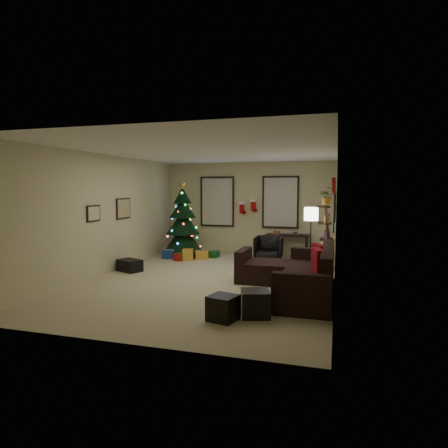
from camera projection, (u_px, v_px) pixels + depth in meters
The scene contains 29 objects.
floor at pixel (212, 280), 8.19m from camera, with size 7.00×7.00×0.00m, color #B8AE8B.
ceiling at pixel (211, 151), 7.94m from camera, with size 7.00×7.00×0.00m, color white.
wall_back at pixel (248, 209), 11.41m from camera, with size 5.00×5.00×0.00m, color beige.
wall_front at pixel (122, 237), 4.72m from camera, with size 5.00×5.00×0.00m, color beige.
wall_left at pixel (107, 215), 8.77m from camera, with size 7.00×7.00×0.00m, color beige.
wall_right at pixel (336, 220), 7.37m from camera, with size 7.00×7.00×0.00m, color beige.
window_back_left at pixel (217, 202), 11.63m from camera, with size 1.05×0.06×1.50m.
window_back_right at pixel (280, 202), 11.10m from camera, with size 1.05×0.06×1.50m.
window_right_wall at pixel (335, 206), 9.80m from camera, with size 0.06×0.90×1.30m.
christmas_tree at pixel (183, 225), 11.09m from camera, with size 1.16×1.16×2.16m.
presents at pixel (187, 254), 10.77m from camera, with size 1.50×1.01×0.30m.
sofa at pixel (298, 276), 7.32m from camera, with size 1.93×2.80×0.88m.
pillow_red_a at pixel (317, 262), 6.82m from camera, with size 0.13×0.49×0.49m, color maroon.
pillow_red_b at pixel (319, 257), 7.33m from camera, with size 0.13×0.49×0.49m, color maroon.
pillow_cream at pixel (320, 254), 7.78m from camera, with size 0.11×0.40×0.40m, color beige.
ottoman_near at pixel (223, 308), 5.69m from camera, with size 0.39×0.39×0.37m, color black.
ottoman_far at pixel (255, 303), 5.86m from camera, with size 0.42×0.42×0.40m, color black.
desk at pixel (287, 237), 10.88m from camera, with size 1.21×0.43×0.65m.
desk_chair at pixel (268, 248), 10.40m from camera, with size 0.65×0.61×0.67m, color black.
bookshelf at pixel (327, 234), 9.29m from camera, with size 0.30×0.52×1.75m.
potted_plant at pixel (328, 193), 8.82m from camera, with size 0.48×0.41×0.53m, color #4C4C4C.
floor_lamp at pixel (311, 218), 8.87m from camera, with size 0.32×0.32×1.51m.
art_map at pixel (123, 208), 9.40m from camera, with size 0.04×0.60×0.50m.
art_abstract at pixel (93, 213), 8.25m from camera, with size 0.04×0.45×0.35m.
gallery at pixel (335, 208), 7.28m from camera, with size 0.03×1.25×0.54m.
garland at pixel (334, 186), 7.46m from camera, with size 0.08×1.90×0.30m, color #A5140C, non-canonical shape.
stocking_left at pixel (242, 207), 11.27m from camera, with size 0.20×0.05×0.36m.
stocking_right at pixel (253, 205), 11.19m from camera, with size 0.20×0.05×0.36m.
storage_bin at pixel (130, 265), 9.08m from camera, with size 0.56×0.37×0.28m, color black.
Camera 1 is at (2.52, -7.65, 1.94)m, focal length 31.00 mm.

